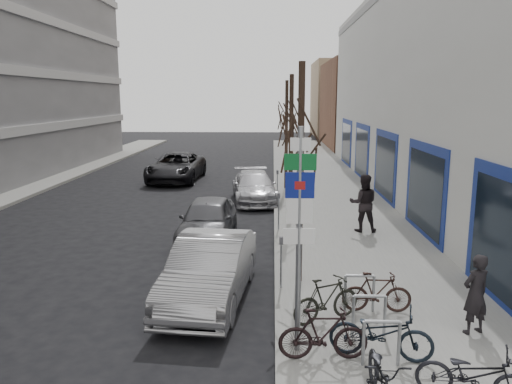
# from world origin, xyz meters

# --- Properties ---
(ground) EXTENTS (120.00, 120.00, 0.00)m
(ground) POSITION_xyz_m (0.00, 0.00, 0.00)
(ground) COLOR black
(ground) RESTS_ON ground
(sidewalk_east) EXTENTS (5.00, 70.00, 0.15)m
(sidewalk_east) POSITION_xyz_m (4.50, 10.00, 0.07)
(sidewalk_east) COLOR slate
(sidewalk_east) RESTS_ON ground
(brick_building_far) EXTENTS (12.00, 14.00, 8.00)m
(brick_building_far) POSITION_xyz_m (13.00, 40.00, 4.00)
(brick_building_far) COLOR brown
(brick_building_far) RESTS_ON ground
(tan_building_far) EXTENTS (13.00, 12.00, 9.00)m
(tan_building_far) POSITION_xyz_m (13.50, 55.00, 4.50)
(tan_building_far) COLOR #937A5B
(tan_building_far) RESTS_ON ground
(highway_sign_pole) EXTENTS (0.55, 0.10, 4.20)m
(highway_sign_pole) POSITION_xyz_m (2.40, -0.01, 2.46)
(highway_sign_pole) COLOR gray
(highway_sign_pole) RESTS_ON ground
(bike_rack) EXTENTS (0.66, 2.26, 0.83)m
(bike_rack) POSITION_xyz_m (3.80, 0.60, 0.66)
(bike_rack) COLOR gray
(bike_rack) RESTS_ON sidewalk_east
(tree_near) EXTENTS (1.80, 1.80, 5.50)m
(tree_near) POSITION_xyz_m (2.60, 3.50, 4.10)
(tree_near) COLOR black
(tree_near) RESTS_ON ground
(tree_mid) EXTENTS (1.80, 1.80, 5.50)m
(tree_mid) POSITION_xyz_m (2.60, 10.00, 4.10)
(tree_mid) COLOR black
(tree_mid) RESTS_ON ground
(tree_far) EXTENTS (1.80, 1.80, 5.50)m
(tree_far) POSITION_xyz_m (2.60, 16.50, 4.10)
(tree_far) COLOR black
(tree_far) RESTS_ON ground
(meter_front) EXTENTS (0.10, 0.08, 1.27)m
(meter_front) POSITION_xyz_m (2.15, 3.00, 0.92)
(meter_front) COLOR gray
(meter_front) RESTS_ON sidewalk_east
(meter_mid) EXTENTS (0.10, 0.08, 1.27)m
(meter_mid) POSITION_xyz_m (2.15, 8.50, 0.92)
(meter_mid) COLOR gray
(meter_mid) RESTS_ON sidewalk_east
(meter_back) EXTENTS (0.10, 0.08, 1.27)m
(meter_back) POSITION_xyz_m (2.15, 14.00, 0.92)
(meter_back) COLOR gray
(meter_back) RESTS_ON sidewalk_east
(bike_near_left) EXTENTS (0.55, 1.73, 1.05)m
(bike_near_left) POSITION_xyz_m (3.56, -1.65, 0.68)
(bike_near_left) COLOR black
(bike_near_left) RESTS_ON sidewalk_east
(bike_near_right) EXTENTS (1.60, 0.54, 0.96)m
(bike_near_right) POSITION_xyz_m (2.83, -0.33, 0.63)
(bike_near_right) COLOR black
(bike_near_right) RESTS_ON sidewalk_east
(bike_mid_curb) EXTENTS (1.88, 0.95, 1.10)m
(bike_mid_curb) POSITION_xyz_m (3.85, -0.25, 0.70)
(bike_mid_curb) COLOR black
(bike_mid_curb) RESTS_ON sidewalk_east
(bike_mid_inner) EXTENTS (1.62, 1.17, 0.96)m
(bike_mid_inner) POSITION_xyz_m (3.05, 1.19, 0.63)
(bike_mid_inner) COLOR black
(bike_mid_inner) RESTS_ON sidewalk_east
(bike_far_curb) EXTENTS (1.74, 0.99, 1.02)m
(bike_far_curb) POSITION_xyz_m (4.96, -1.48, 0.66)
(bike_far_curb) COLOR black
(bike_far_curb) RESTS_ON sidewalk_east
(bike_far_inner) EXTENTS (1.50, 0.49, 0.90)m
(bike_far_inner) POSITION_xyz_m (4.17, 1.69, 0.60)
(bike_far_inner) COLOR black
(bike_far_inner) RESTS_ON sidewalk_east
(parked_car_front) EXTENTS (2.01, 4.68, 1.50)m
(parked_car_front) POSITION_xyz_m (0.49, 2.54, 0.75)
(parked_car_front) COLOR #939397
(parked_car_front) RESTS_ON ground
(parked_car_mid) EXTENTS (1.78, 4.22, 1.43)m
(parked_car_mid) POSITION_xyz_m (-0.20, 7.48, 0.71)
(parked_car_mid) COLOR #4B4B50
(parked_car_mid) RESTS_ON ground
(parked_car_back) EXTENTS (2.43, 4.81, 1.34)m
(parked_car_back) POSITION_xyz_m (1.10, 13.88, 0.67)
(parked_car_back) COLOR #B4B3B9
(parked_car_back) RESTS_ON ground
(lane_car) EXTENTS (2.82, 5.79, 1.58)m
(lane_car) POSITION_xyz_m (-3.55, 19.47, 0.79)
(lane_car) COLOR black
(lane_car) RESTS_ON ground
(pedestrian_near) EXTENTS (0.69, 0.58, 1.60)m
(pedestrian_near) POSITION_xyz_m (5.86, 0.78, 0.95)
(pedestrian_near) COLOR black
(pedestrian_near) RESTS_ON sidewalk_east
(pedestrian_far) EXTENTS (0.77, 0.55, 2.00)m
(pedestrian_far) POSITION_xyz_m (5.03, 8.30, 1.15)
(pedestrian_far) COLOR black
(pedestrian_far) RESTS_ON sidewalk_east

